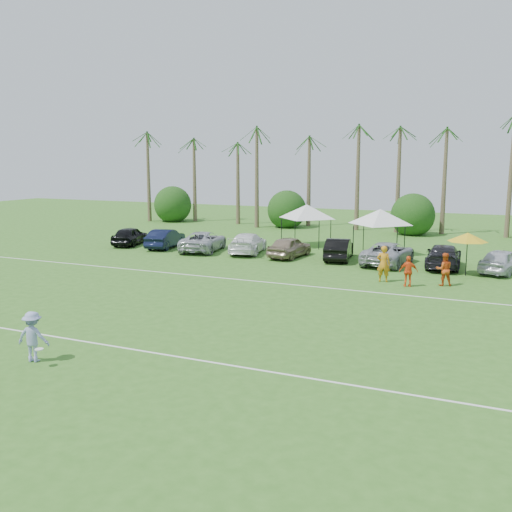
% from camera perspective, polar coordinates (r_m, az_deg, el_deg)
% --- Properties ---
extents(ground, '(120.00, 120.00, 0.00)m').
position_cam_1_polar(ground, '(20.38, -20.49, -9.63)').
color(ground, '#356B20').
rests_on(ground, ground).
extents(field_lines, '(80.00, 12.10, 0.01)m').
position_cam_1_polar(field_lines, '(26.38, -8.23, -4.74)').
color(field_lines, white).
rests_on(field_lines, ground).
extents(palm_tree_0, '(2.40, 2.40, 8.90)m').
position_cam_1_polar(palm_tree_0, '(62.75, -10.80, 10.36)').
color(palm_tree_0, brown).
rests_on(palm_tree_0, ground).
extents(palm_tree_1, '(2.40, 2.40, 9.90)m').
position_cam_1_polar(palm_tree_1, '(60.06, -6.83, 11.33)').
color(palm_tree_1, brown).
rests_on(palm_tree_1, ground).
extents(palm_tree_2, '(2.40, 2.40, 10.90)m').
position_cam_1_polar(palm_tree_2, '(57.69, -2.48, 12.31)').
color(palm_tree_2, brown).
rests_on(palm_tree_2, ground).
extents(palm_tree_3, '(2.40, 2.40, 11.90)m').
position_cam_1_polar(palm_tree_3, '(56.06, 1.27, 13.27)').
color(palm_tree_3, brown).
rests_on(palm_tree_3, ground).
extents(palm_tree_4, '(2.40, 2.40, 8.90)m').
position_cam_1_polar(palm_tree_4, '(54.52, 5.20, 10.62)').
color(palm_tree_4, brown).
rests_on(palm_tree_4, ground).
extents(palm_tree_5, '(2.40, 2.40, 9.90)m').
position_cam_1_polar(palm_tree_5, '(53.38, 9.36, 11.49)').
color(palm_tree_5, brown).
rests_on(palm_tree_5, ground).
extents(palm_tree_6, '(2.40, 2.40, 10.90)m').
position_cam_1_polar(palm_tree_6, '(52.52, 13.71, 12.32)').
color(palm_tree_6, brown).
rests_on(palm_tree_6, ground).
extents(palm_tree_7, '(2.40, 2.40, 11.90)m').
position_cam_1_polar(palm_tree_7, '(51.98, 18.20, 13.09)').
color(palm_tree_7, brown).
rests_on(palm_tree_7, ground).
extents(palm_tree_8, '(2.40, 2.40, 8.90)m').
position_cam_1_polar(palm_tree_8, '(51.55, 23.65, 9.92)').
color(palm_tree_8, brown).
rests_on(palm_tree_8, ground).
extents(bush_tree_0, '(4.00, 4.00, 4.00)m').
position_cam_1_polar(bush_tree_0, '(62.10, -7.82, 5.20)').
color(bush_tree_0, brown).
rests_on(bush_tree_0, ground).
extents(bush_tree_1, '(4.00, 4.00, 4.00)m').
position_cam_1_polar(bush_tree_1, '(56.33, 3.52, 4.82)').
color(bush_tree_1, brown).
rests_on(bush_tree_1, ground).
extents(bush_tree_2, '(4.00, 4.00, 4.00)m').
position_cam_1_polar(bush_tree_2, '(53.32, 15.71, 4.21)').
color(bush_tree_2, brown).
rests_on(bush_tree_2, ground).
extents(sideline_player_a, '(0.76, 0.54, 1.97)m').
position_cam_1_polar(sideline_player_a, '(31.32, 12.63, -0.77)').
color(sideline_player_a, orange).
rests_on(sideline_player_a, ground).
extents(sideline_player_b, '(1.01, 0.89, 1.73)m').
position_cam_1_polar(sideline_player_b, '(31.23, 18.30, -1.28)').
color(sideline_player_b, '#CE4A16').
rests_on(sideline_player_b, ground).
extents(sideline_player_c, '(1.02, 0.68, 1.61)m').
position_cam_1_polar(sideline_player_c, '(30.47, 15.00, -1.49)').
color(sideline_player_c, '#FA561B').
rests_on(sideline_player_c, ground).
extents(canopy_tent_left, '(4.53, 4.53, 3.67)m').
position_cam_1_polar(canopy_tent_left, '(43.45, 5.11, 5.15)').
color(canopy_tent_left, black).
rests_on(canopy_tent_left, ground).
extents(canopy_tent_right, '(4.52, 4.52, 3.67)m').
position_cam_1_polar(canopy_tent_right, '(40.19, 12.34, 4.60)').
color(canopy_tent_right, black).
rests_on(canopy_tent_right, ground).
extents(market_umbrella, '(2.21, 2.21, 2.46)m').
position_cam_1_polar(market_umbrella, '(34.13, 20.42, 1.78)').
color(market_umbrella, black).
rests_on(market_umbrella, ground).
extents(frisbee_player, '(1.30, 0.89, 1.67)m').
position_cam_1_polar(frisbee_player, '(20.03, -21.41, -7.52)').
color(frisbee_player, '#949DD2').
rests_on(frisbee_player, ground).
extents(parked_car_0, '(2.62, 4.45, 1.42)m').
position_cam_1_polar(parked_car_0, '(44.87, -12.49, 1.98)').
color(parked_car_0, black).
rests_on(parked_car_0, ground).
extents(parked_car_1, '(2.17, 4.50, 1.42)m').
position_cam_1_polar(parked_car_1, '(42.90, -9.05, 1.74)').
color(parked_car_1, black).
rests_on(parked_car_1, ground).
extents(parked_car_2, '(3.33, 5.48, 1.42)m').
position_cam_1_polar(parked_car_2, '(41.10, -5.28, 1.48)').
color(parked_car_2, '#ADAFB7').
rests_on(parked_car_2, ground).
extents(parked_car_3, '(2.97, 5.21, 1.42)m').
position_cam_1_polar(parked_car_3, '(40.04, -0.83, 1.30)').
color(parked_car_3, white).
rests_on(parked_car_3, ground).
extents(parked_car_4, '(2.07, 4.31, 1.42)m').
position_cam_1_polar(parked_car_4, '(38.38, 3.37, 0.93)').
color(parked_car_4, gray).
rests_on(parked_car_4, ground).
extents(parked_car_5, '(2.21, 4.50, 1.42)m').
position_cam_1_polar(parked_car_5, '(37.75, 8.27, 0.69)').
color(parked_car_5, black).
rests_on(parked_car_5, ground).
extents(parked_car_6, '(2.79, 5.30, 1.42)m').
position_cam_1_polar(parked_car_6, '(36.62, 13.06, 0.27)').
color(parked_car_6, '#A3A4AC').
rests_on(parked_car_6, ground).
extents(parked_car_7, '(2.29, 5.01, 1.42)m').
position_cam_1_polar(parked_car_7, '(36.47, 18.24, -0.01)').
color(parked_car_7, black).
rests_on(parked_car_7, ground).
extents(parked_car_8, '(2.82, 4.48, 1.42)m').
position_cam_1_polar(parked_car_8, '(35.95, 23.40, -0.45)').
color(parked_car_8, silver).
rests_on(parked_car_8, ground).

